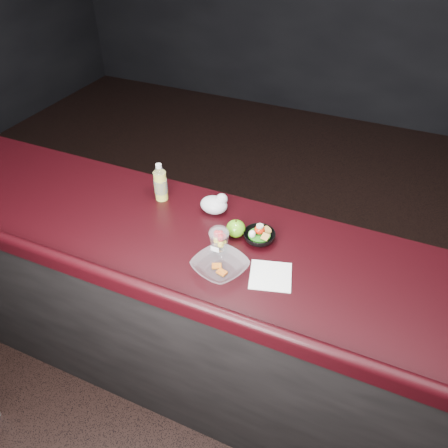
{
  "coord_description": "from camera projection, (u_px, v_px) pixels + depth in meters",
  "views": [
    {
      "loc": [
        0.55,
        -0.96,
        2.24
      ],
      "look_at": [
        -0.03,
        0.34,
        1.1
      ],
      "focal_mm": 35.0,
      "sensor_mm": 36.0,
      "label": 1
    }
  ],
  "objects": [
    {
      "name": "lemonade_bottle",
      "position": [
        161.0,
        185.0,
        2.05
      ],
      "size": [
        0.06,
        0.06,
        0.19
      ],
      "color": "yellow",
      "rests_on": "counter"
    },
    {
      "name": "snack_bowl",
      "position": [
        259.0,
        236.0,
        1.84
      ],
      "size": [
        0.15,
        0.15,
        0.07
      ],
      "rotation": [
        0.0,
        0.0,
        -0.13
      ],
      "color": "black",
      "rests_on": "counter"
    },
    {
      "name": "paper_napkin",
      "position": [
        271.0,
        276.0,
        1.69
      ],
      "size": [
        0.2,
        0.2,
        0.0
      ],
      "primitive_type": "cube",
      "rotation": [
        0.0,
        0.0,
        0.28
      ],
      "color": "white",
      "rests_on": "counter"
    },
    {
      "name": "counter",
      "position": [
        225.0,
        323.0,
        2.15
      ],
      "size": [
        4.06,
        0.71,
        1.02
      ],
      "color": "black",
      "rests_on": "ground"
    },
    {
      "name": "green_apple",
      "position": [
        236.0,
        229.0,
        1.86
      ],
      "size": [
        0.08,
        0.08,
        0.09
      ],
      "color": "#30890F",
      "rests_on": "counter"
    },
    {
      "name": "takeout_bowl",
      "position": [
        220.0,
        266.0,
        1.7
      ],
      "size": [
        0.26,
        0.26,
        0.05
      ],
      "rotation": [
        0.0,
        0.0,
        -0.36
      ],
      "color": "silver",
      "rests_on": "counter"
    },
    {
      "name": "ground",
      "position": [
        202.0,
        428.0,
        2.26
      ],
      "size": [
        8.0,
        8.0,
        0.0
      ],
      "primitive_type": "plane",
      "color": "black",
      "rests_on": "ground"
    },
    {
      "name": "plastic_bag",
      "position": [
        215.0,
        204.0,
        1.99
      ],
      "size": [
        0.13,
        0.1,
        0.09
      ],
      "color": "silver",
      "rests_on": "counter"
    },
    {
      "name": "room_shell",
      "position": [
        179.0,
        79.0,
        1.11
      ],
      "size": [
        8.0,
        8.0,
        8.0
      ],
      "color": "black",
      "rests_on": "ground"
    },
    {
      "name": "fruit_cup",
      "position": [
        219.0,
        239.0,
        1.77
      ],
      "size": [
        0.09,
        0.09,
        0.12
      ],
      "color": "white",
      "rests_on": "counter"
    }
  ]
}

